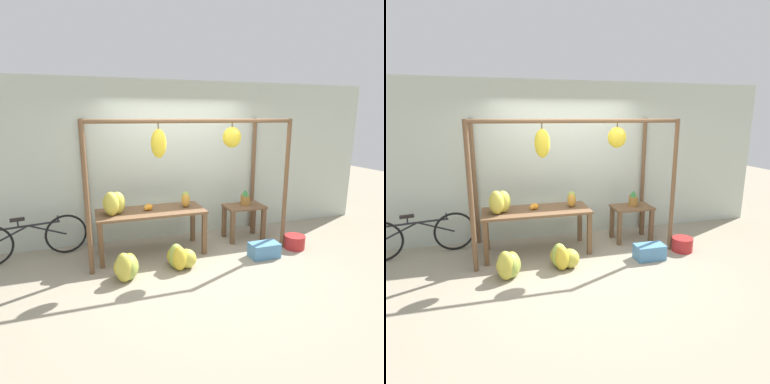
# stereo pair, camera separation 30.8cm
# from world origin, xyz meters

# --- Properties ---
(ground_plane) EXTENTS (20.00, 20.00, 0.00)m
(ground_plane) POSITION_xyz_m (0.00, 0.00, 0.00)
(ground_plane) COLOR gray
(shop_wall_back) EXTENTS (8.00, 0.08, 2.80)m
(shop_wall_back) POSITION_xyz_m (0.00, 1.41, 1.40)
(shop_wall_back) COLOR #B7C1B2
(shop_wall_back) RESTS_ON ground_plane
(stall_awning) EXTENTS (3.19, 1.26, 2.15)m
(stall_awning) POSITION_xyz_m (0.03, 0.47, 1.53)
(stall_awning) COLOR brown
(stall_awning) RESTS_ON ground_plane
(display_table_main) EXTENTS (1.71, 0.70, 0.73)m
(display_table_main) POSITION_xyz_m (-0.61, 0.67, 0.63)
(display_table_main) COLOR brown
(display_table_main) RESTS_ON ground_plane
(display_table_side) EXTENTS (0.70, 0.47, 0.63)m
(display_table_side) POSITION_xyz_m (1.11, 0.79, 0.46)
(display_table_side) COLOR brown
(display_table_side) RESTS_ON ground_plane
(banana_pile_on_table) EXTENTS (0.41, 0.44, 0.37)m
(banana_pile_on_table) POSITION_xyz_m (-1.19, 0.64, 0.90)
(banana_pile_on_table) COLOR gold
(banana_pile_on_table) RESTS_ON display_table_main
(orange_pile) EXTENTS (0.16, 0.14, 0.09)m
(orange_pile) POSITION_xyz_m (-0.64, 0.71, 0.77)
(orange_pile) COLOR orange
(orange_pile) RESTS_ON display_table_main
(pineapple_cluster) EXTENTS (0.18, 0.22, 0.27)m
(pineapple_cluster) POSITION_xyz_m (1.14, 0.81, 0.74)
(pineapple_cluster) COLOR #A3702D
(pineapple_cluster) RESTS_ON display_table_side
(banana_pile_ground_left) EXTENTS (0.40, 0.42, 0.42)m
(banana_pile_ground_left) POSITION_xyz_m (-1.10, -0.09, 0.18)
(banana_pile_ground_left) COLOR #9EB247
(banana_pile_ground_left) RESTS_ON ground_plane
(banana_pile_ground_right) EXTENTS (0.50, 0.46, 0.37)m
(banana_pile_ground_right) POSITION_xyz_m (-0.32, 0.02, 0.17)
(banana_pile_ground_right) COLOR gold
(banana_pile_ground_right) RESTS_ON ground_plane
(fruit_crate_white) EXTENTS (0.46, 0.27, 0.23)m
(fruit_crate_white) POSITION_xyz_m (1.06, -0.04, 0.12)
(fruit_crate_white) COLOR #4C84B2
(fruit_crate_white) RESTS_ON ground_plane
(blue_bucket) EXTENTS (0.34, 0.34, 0.23)m
(blue_bucket) POSITION_xyz_m (1.73, 0.11, 0.11)
(blue_bucket) COLOR #AD2323
(blue_bucket) RESTS_ON ground_plane
(parked_bicycle) EXTENTS (1.69, 0.37, 0.70)m
(parked_bicycle) POSITION_xyz_m (-2.45, 1.01, 0.34)
(parked_bicycle) COLOR black
(parked_bicycle) RESTS_ON ground_plane
(papaya_pile) EXTENTS (0.21, 0.23, 0.26)m
(papaya_pile) POSITION_xyz_m (-0.02, 0.70, 0.85)
(papaya_pile) COLOR #93A33D
(papaya_pile) RESTS_ON display_table_main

